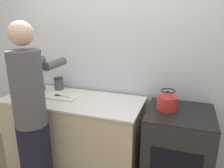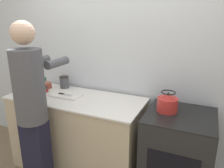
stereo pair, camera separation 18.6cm
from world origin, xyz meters
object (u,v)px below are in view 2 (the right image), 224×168
Objects in this scene: oven at (176,158)px; person at (32,106)px; bowl_prep at (46,85)px; knife at (65,94)px; kettle at (168,103)px; cutting_board at (65,95)px; canister_jar at (64,82)px.

person is (-1.31, -0.48, 0.51)m from oven.
oven is at bearing -5.19° from bowl_prep.
bowl_prep is at bearing 163.88° from knife.
kettle reaches higher than oven.
cutting_board is at bearing 42.39° from knife.
kettle is at bearing 169.88° from oven.
kettle is (1.15, 0.02, 0.09)m from cutting_board.
oven is 2.62× the size of cutting_board.
oven is 1.76m from bowl_prep.
cutting_board is 2.35× the size of canister_jar.
canister_jar is (-1.34, 0.23, -0.02)m from kettle.
kettle reaches higher than cutting_board.
bowl_prep is (-1.55, 0.13, -0.07)m from kettle.
canister_jar reaches higher than oven.
oven is 6.15× the size of canister_jar.
oven is at bearing -10.12° from kettle.
bowl_prep is at bearing 174.81° from oven.
kettle is (1.15, 0.02, 0.08)m from knife.
kettle is at bearing -4.77° from bowl_prep.
cutting_board is 0.32m from canister_jar.
knife reaches higher than oven.
person is 0.49m from knife.
person is 12.50× the size of bowl_prep.
person is at bearing -159.77° from oven.
kettle is 1.56m from bowl_prep.
person reaches higher than knife.
canister_jar is at bearing 24.15° from bowl_prep.
cutting_board is at bearing 179.77° from oven.
oven is at bearing 20.23° from person.
person reaches higher than cutting_board.
canister_jar is (0.22, 0.10, 0.04)m from bowl_prep.
knife is at bearing 86.99° from person.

